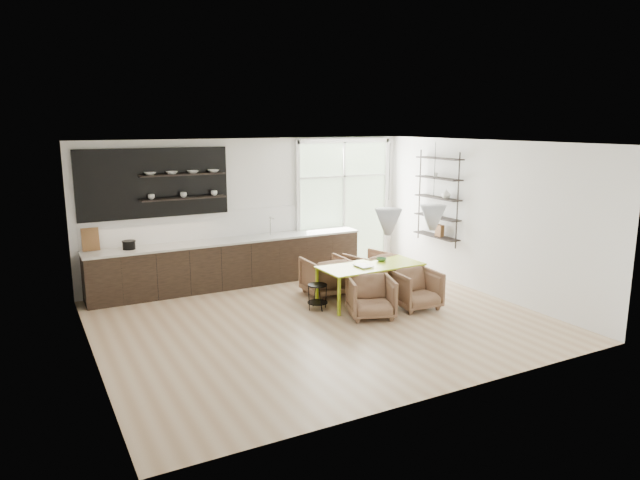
{
  "coord_description": "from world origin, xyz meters",
  "views": [
    {
      "loc": [
        -4.24,
        -7.89,
        3.21
      ],
      "look_at": [
        0.3,
        0.6,
        1.22
      ],
      "focal_mm": 32.0,
      "sensor_mm": 36.0,
      "label": 1
    }
  ],
  "objects": [
    {
      "name": "armchair_front_right",
      "position": [
        1.79,
        -0.2,
        0.34
      ],
      "size": [
        0.78,
        0.8,
        0.68
      ],
      "primitive_type": "imported",
      "rotation": [
        0.0,
        0.0,
        -0.08
      ],
      "color": "brown",
      "rests_on": "ground"
    },
    {
      "name": "right_shelving",
      "position": [
        3.36,
        1.17,
        1.65
      ],
      "size": [
        0.26,
        1.22,
        1.9
      ],
      "color": "black",
      "rests_on": "ground"
    },
    {
      "name": "armchair_back_left",
      "position": [
        0.77,
        1.26,
        0.36
      ],
      "size": [
        0.79,
        0.81,
        0.72
      ],
      "primitive_type": "imported",
      "rotation": [
        0.0,
        0.0,
        3.12
      ],
      "color": "brown",
      "rests_on": "ground"
    },
    {
      "name": "kitchen_run",
      "position": [
        -0.7,
        2.69,
        0.6
      ],
      "size": [
        5.54,
        0.69,
        2.75
      ],
      "color": "black",
      "rests_on": "ground"
    },
    {
      "name": "armchair_back_right",
      "position": [
        1.72,
        1.2,
        0.36
      ],
      "size": [
        0.94,
        0.95,
        0.72
      ],
      "primitive_type": "imported",
      "rotation": [
        0.0,
        0.0,
        3.38
      ],
      "color": "brown",
      "rests_on": "ground"
    },
    {
      "name": "dining_table",
      "position": [
        1.28,
        0.48,
        0.64
      ],
      "size": [
        1.91,
        0.9,
        0.69
      ],
      "rotation": [
        0.0,
        0.0,
        0.03
      ],
      "color": "#ABC619",
      "rests_on": "ground"
    },
    {
      "name": "table_book",
      "position": [
        0.96,
        0.42,
        0.7
      ],
      "size": [
        0.25,
        0.33,
        0.03
      ],
      "primitive_type": "imported",
      "rotation": [
        0.0,
        0.0,
        0.04
      ],
      "color": "white",
      "rests_on": "dining_table"
    },
    {
      "name": "room",
      "position": [
        0.58,
        1.1,
        1.46
      ],
      "size": [
        7.02,
        6.01,
        2.91
      ],
      "color": "#CAAC88",
      "rests_on": "ground"
    },
    {
      "name": "table_bowl",
      "position": [
        1.61,
        0.63,
        0.72
      ],
      "size": [
        0.21,
        0.21,
        0.06
      ],
      "primitive_type": "imported",
      "rotation": [
        0.0,
        0.0,
        0.13
      ],
      "color": "#417341",
      "rests_on": "dining_table"
    },
    {
      "name": "armchair_front_left",
      "position": [
        0.83,
        -0.23,
        0.34
      ],
      "size": [
        0.94,
        0.95,
        0.68
      ],
      "primitive_type": "imported",
      "rotation": [
        0.0,
        0.0,
        -0.35
      ],
      "color": "brown",
      "rests_on": "ground"
    },
    {
      "name": "wire_stool",
      "position": [
        0.22,
        0.54,
        0.29
      ],
      "size": [
        0.36,
        0.36,
        0.45
      ],
      "rotation": [
        0.0,
        0.0,
        -0.16
      ],
      "color": "black",
      "rests_on": "ground"
    }
  ]
}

